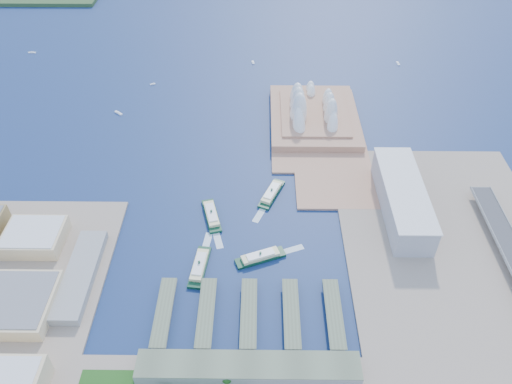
{
  "coord_description": "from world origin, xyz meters",
  "views": [
    {
      "loc": [
        24.39,
        -365.56,
        421.08
      ],
      "look_at": [
        19.29,
        93.29,
        18.0
      ],
      "focal_mm": 35.0,
      "sensor_mm": 36.0,
      "label": 1
    }
  ],
  "objects_px": {
    "ferry_b": "(272,192)",
    "toaster_building": "(402,199)",
    "ferry_d": "(260,256)",
    "opera_house": "(315,103)",
    "ferry_a": "(211,214)",
    "ferry_c": "(199,265)"
  },
  "relations": [
    {
      "from": "opera_house",
      "to": "toaster_building",
      "type": "xyz_separation_m",
      "value": [
        90.0,
        -200.0,
        -11.5
      ]
    },
    {
      "from": "ferry_a",
      "to": "opera_house",
      "type": "bearing_deg",
      "value": 41.76
    },
    {
      "from": "ferry_b",
      "to": "ferry_c",
      "type": "height_order",
      "value": "ferry_c"
    },
    {
      "from": "ferry_a",
      "to": "ferry_d",
      "type": "height_order",
      "value": "ferry_a"
    },
    {
      "from": "opera_house",
      "to": "ferry_d",
      "type": "distance_m",
      "value": 291.1
    },
    {
      "from": "ferry_a",
      "to": "ferry_b",
      "type": "xyz_separation_m",
      "value": [
        73.15,
        40.41,
        0.0
      ]
    },
    {
      "from": "opera_house",
      "to": "ferry_c",
      "type": "height_order",
      "value": "opera_house"
    },
    {
      "from": "opera_house",
      "to": "toaster_building",
      "type": "distance_m",
      "value": 219.62
    },
    {
      "from": "ferry_d",
      "to": "opera_house",
      "type": "bearing_deg",
      "value": -37.43
    },
    {
      "from": "opera_house",
      "to": "ferry_d",
      "type": "bearing_deg",
      "value": -105.99
    },
    {
      "from": "toaster_building",
      "to": "ferry_d",
      "type": "relative_size",
      "value": 2.75
    },
    {
      "from": "ferry_b",
      "to": "ferry_d",
      "type": "xyz_separation_m",
      "value": [
        -13.79,
        -106.59,
        -0.11
      ]
    },
    {
      "from": "ferry_b",
      "to": "ferry_d",
      "type": "distance_m",
      "value": 107.48
    },
    {
      "from": "ferry_c",
      "to": "ferry_d",
      "type": "relative_size",
      "value": 1.03
    },
    {
      "from": "ferry_a",
      "to": "ferry_d",
      "type": "relative_size",
      "value": 1.02
    },
    {
      "from": "ferry_b",
      "to": "toaster_building",
      "type": "bearing_deg",
      "value": 12.74
    },
    {
      "from": "opera_house",
      "to": "ferry_a",
      "type": "height_order",
      "value": "opera_house"
    },
    {
      "from": "ferry_b",
      "to": "ferry_c",
      "type": "bearing_deg",
      "value": -100.6
    },
    {
      "from": "opera_house",
      "to": "ferry_a",
      "type": "xyz_separation_m",
      "value": [
        -139.23,
        -212.48,
        -26.55
      ]
    },
    {
      "from": "ferry_a",
      "to": "ferry_c",
      "type": "xyz_separation_m",
      "value": [
        -6.73,
        -80.35,
        0.07
      ]
    },
    {
      "from": "opera_house",
      "to": "ferry_b",
      "type": "relative_size",
      "value": 3.12
    },
    {
      "from": "toaster_building",
      "to": "ferry_b",
      "type": "relative_size",
      "value": 2.69
    }
  ]
}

